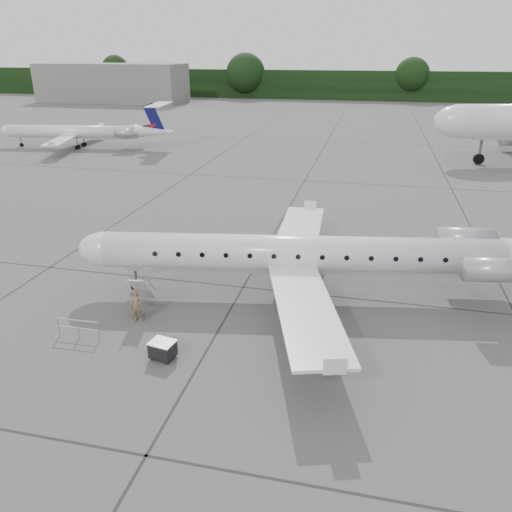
# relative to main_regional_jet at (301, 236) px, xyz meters

# --- Properties ---
(ground) EXTENTS (320.00, 320.00, 0.00)m
(ground) POSITION_rel_main_regional_jet_xyz_m (2.20, -3.76, -3.72)
(ground) COLOR #575755
(ground) RESTS_ON ground
(treeline) EXTENTS (260.00, 4.00, 8.00)m
(treeline) POSITION_rel_main_regional_jet_xyz_m (2.20, 126.24, 0.28)
(treeline) COLOR black
(treeline) RESTS_ON ground
(terminal_building) EXTENTS (40.00, 14.00, 10.00)m
(terminal_building) POSITION_rel_main_regional_jet_xyz_m (-67.80, 106.24, 1.28)
(terminal_building) COLOR slate
(terminal_building) RESTS_ON ground
(main_regional_jet) EXTENTS (32.15, 25.53, 7.44)m
(main_regional_jet) POSITION_rel_main_regional_jet_xyz_m (0.00, 0.00, 0.00)
(main_regional_jet) COLOR white
(main_regional_jet) RESTS_ON ground
(airstair) EXTENTS (1.23, 2.40, 2.33)m
(airstair) POSITION_rel_main_regional_jet_xyz_m (-8.21, -3.68, -2.55)
(airstair) COLOR white
(airstair) RESTS_ON ground
(passenger) EXTENTS (0.71, 0.49, 1.85)m
(passenger) POSITION_rel_main_regional_jet_xyz_m (-7.99, -4.96, -2.80)
(passenger) COLOR #806445
(passenger) RESTS_ON ground
(safety_railing) EXTENTS (2.20, 0.14, 1.00)m
(safety_railing) POSITION_rel_main_regional_jet_xyz_m (-10.14, -7.21, -3.22)
(safety_railing) COLOR #989AA0
(safety_railing) RESTS_ON ground
(baggage_cart) EXTENTS (1.24, 1.07, 0.95)m
(baggage_cart) POSITION_rel_main_regional_jet_xyz_m (-5.29, -7.96, -3.25)
(baggage_cart) COLOR black
(baggage_cart) RESTS_ON ground
(bg_regional_left) EXTENTS (26.94, 21.09, 6.47)m
(bg_regional_left) POSITION_rel_main_regional_jet_xyz_m (-39.55, 40.35, -0.49)
(bg_regional_left) COLOR white
(bg_regional_left) RESTS_ON ground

